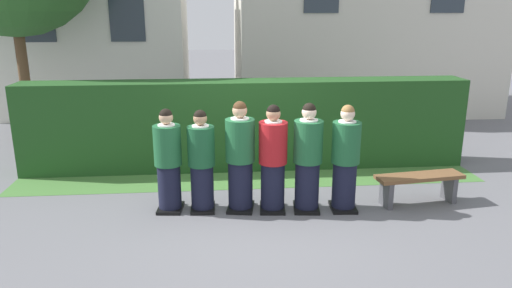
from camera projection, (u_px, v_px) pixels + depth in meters
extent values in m
plane|color=slate|center=(256.00, 209.00, 7.42)|extent=(60.00, 60.00, 0.00)
cylinder|color=black|center=(170.00, 187.00, 7.31)|extent=(0.35, 0.35, 0.73)
cube|color=black|center=(171.00, 208.00, 7.41)|extent=(0.41, 0.49, 0.05)
cylinder|color=#1E5B33|center=(167.00, 145.00, 7.13)|extent=(0.41, 0.41, 0.60)
cylinder|color=white|center=(166.00, 125.00, 7.05)|extent=(0.26, 0.26, 0.03)
cube|color=gold|center=(169.00, 134.00, 7.29)|extent=(0.04, 0.02, 0.27)
sphere|color=tan|center=(166.00, 117.00, 7.02)|extent=(0.21, 0.21, 0.21)
sphere|color=black|center=(166.00, 115.00, 7.01)|extent=(0.19, 0.19, 0.19)
cube|color=white|center=(171.00, 146.00, 7.41)|extent=(0.15, 0.02, 0.20)
cylinder|color=black|center=(202.00, 188.00, 7.32)|extent=(0.35, 0.35, 0.72)
cube|color=black|center=(203.00, 208.00, 7.41)|extent=(0.37, 0.45, 0.05)
cylinder|color=#19512D|center=(201.00, 146.00, 7.14)|extent=(0.41, 0.41, 0.60)
cylinder|color=white|center=(200.00, 126.00, 7.06)|extent=(0.25, 0.25, 0.03)
cube|color=#236038|center=(201.00, 135.00, 7.29)|extent=(0.04, 0.01, 0.26)
sphere|color=tan|center=(200.00, 118.00, 7.03)|extent=(0.20, 0.20, 0.20)
sphere|color=black|center=(200.00, 116.00, 7.02)|extent=(0.19, 0.19, 0.19)
cube|color=white|center=(202.00, 147.00, 7.42)|extent=(0.15, 0.01, 0.20)
cylinder|color=black|center=(240.00, 185.00, 7.34)|extent=(0.37, 0.37, 0.78)
cube|color=black|center=(241.00, 207.00, 7.44)|extent=(0.46, 0.54, 0.05)
cylinder|color=#1E5B33|center=(240.00, 140.00, 7.14)|extent=(0.44, 0.44, 0.64)
cylinder|color=white|center=(240.00, 119.00, 7.05)|extent=(0.27, 0.27, 0.03)
cube|color=navy|center=(241.00, 129.00, 7.31)|extent=(0.04, 0.02, 0.28)
sphere|color=tan|center=(240.00, 111.00, 7.02)|extent=(0.22, 0.22, 0.22)
sphere|color=#472D19|center=(240.00, 108.00, 7.01)|extent=(0.20, 0.20, 0.20)
cylinder|color=black|center=(273.00, 186.00, 7.32)|extent=(0.36, 0.36, 0.76)
cube|color=black|center=(272.00, 208.00, 7.41)|extent=(0.42, 0.50, 0.05)
cylinder|color=#AD191E|center=(273.00, 143.00, 7.13)|extent=(0.43, 0.43, 0.63)
cylinder|color=white|center=(273.00, 122.00, 7.04)|extent=(0.27, 0.27, 0.03)
cube|color=navy|center=(273.00, 131.00, 7.29)|extent=(0.04, 0.02, 0.28)
sphere|color=tan|center=(273.00, 114.00, 7.01)|extent=(0.21, 0.21, 0.21)
sphere|color=black|center=(273.00, 111.00, 7.00)|extent=(0.20, 0.20, 0.20)
cube|color=white|center=(272.00, 144.00, 7.42)|extent=(0.15, 0.02, 0.20)
cylinder|color=black|center=(307.00, 186.00, 7.32)|extent=(0.37, 0.37, 0.77)
cube|color=black|center=(306.00, 208.00, 7.42)|extent=(0.44, 0.52, 0.05)
cylinder|color=#1E5B33|center=(308.00, 142.00, 7.13)|extent=(0.43, 0.43, 0.63)
cylinder|color=white|center=(309.00, 120.00, 7.04)|extent=(0.27, 0.27, 0.03)
cube|color=gold|center=(307.00, 130.00, 7.30)|extent=(0.04, 0.02, 0.28)
sphere|color=beige|center=(309.00, 112.00, 7.01)|extent=(0.22, 0.22, 0.22)
sphere|color=black|center=(309.00, 110.00, 7.00)|extent=(0.20, 0.20, 0.20)
cylinder|color=black|center=(344.00, 186.00, 7.34)|extent=(0.36, 0.36, 0.75)
cube|color=black|center=(343.00, 207.00, 7.44)|extent=(0.41, 0.49, 0.05)
cylinder|color=#1E5B33|center=(346.00, 143.00, 7.16)|extent=(0.43, 0.43, 0.62)
cylinder|color=white|center=(347.00, 122.00, 7.07)|extent=(0.26, 0.26, 0.03)
cube|color=gold|center=(344.00, 131.00, 7.32)|extent=(0.04, 0.01, 0.27)
sphere|color=beige|center=(348.00, 114.00, 7.04)|extent=(0.21, 0.21, 0.21)
sphere|color=olive|center=(348.00, 111.00, 7.03)|extent=(0.20, 0.20, 0.20)
cube|color=#214C1E|center=(246.00, 124.00, 9.22)|extent=(8.40, 0.70, 1.69)
cube|color=beige|center=(361.00, 16.00, 14.38)|extent=(7.40, 4.07, 5.53)
cube|color=silver|center=(98.00, 37.00, 14.09)|extent=(5.09, 3.15, 4.35)
cube|color=#2D3842|center=(36.00, 20.00, 12.33)|extent=(0.90, 0.04, 1.10)
cube|color=#2D3842|center=(127.00, 20.00, 12.52)|extent=(0.90, 0.04, 1.10)
cylinder|color=brown|center=(26.00, 86.00, 11.22)|extent=(0.24, 0.24, 2.48)
cube|color=brown|center=(420.00, 177.00, 7.53)|extent=(1.44, 0.54, 0.06)
cube|color=#4C4C51|center=(386.00, 194.00, 7.48)|extent=(0.12, 0.33, 0.42)
cube|color=#4C4C51|center=(449.00, 188.00, 7.71)|extent=(0.12, 0.33, 0.42)
cube|color=#477A38|center=(250.00, 180.00, 8.68)|extent=(8.40, 0.90, 0.01)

